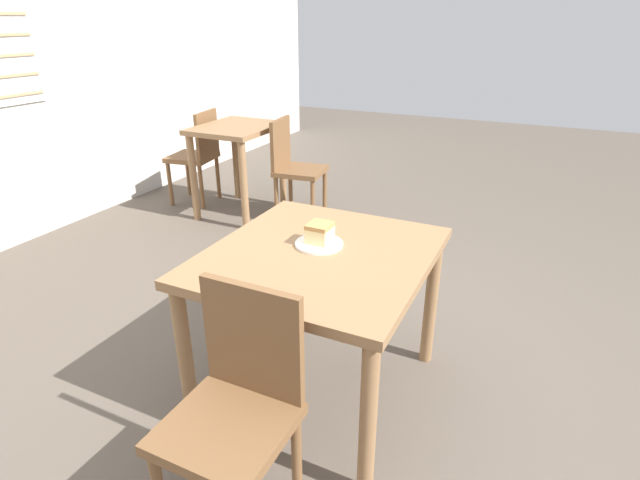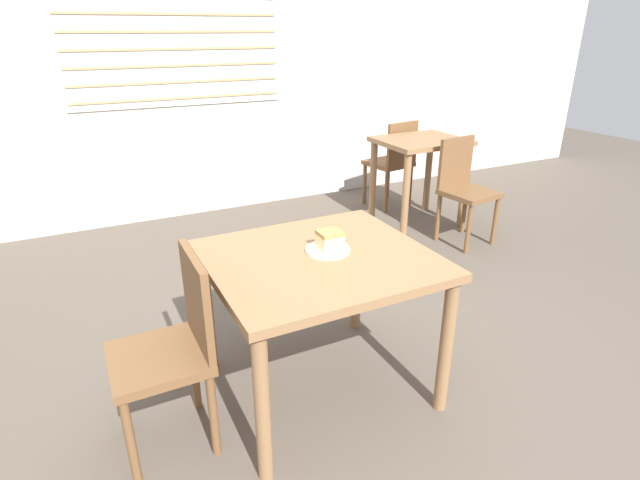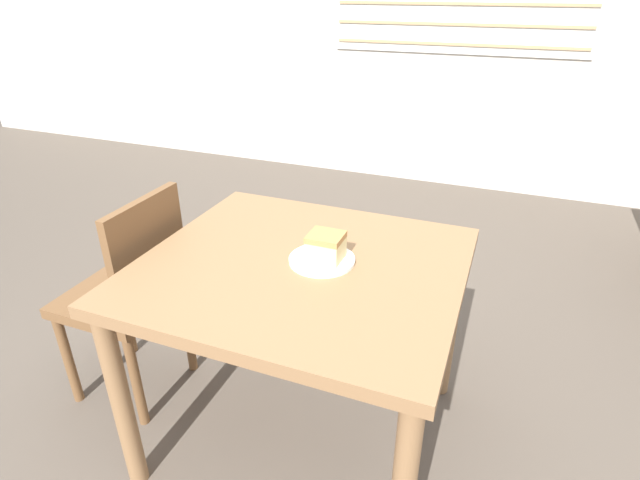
{
  "view_description": "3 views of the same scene",
  "coord_description": "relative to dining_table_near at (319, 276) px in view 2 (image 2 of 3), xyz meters",
  "views": [
    {
      "loc": [
        -1.71,
        -0.55,
        1.58
      ],
      "look_at": [
        -0.01,
        0.27,
        0.73
      ],
      "focal_mm": 28.0,
      "sensor_mm": 36.0,
      "label": 1
    },
    {
      "loc": [
        -0.95,
        -1.53,
        1.63
      ],
      "look_at": [
        -0.03,
        0.3,
        0.76
      ],
      "focal_mm": 28.0,
      "sensor_mm": 36.0,
      "label": 2
    },
    {
      "loc": [
        0.48,
        -0.96,
        1.46
      ],
      "look_at": [
        -0.01,
        0.28,
        0.77
      ],
      "focal_mm": 28.0,
      "sensor_mm": 36.0,
      "label": 3
    }
  ],
  "objects": [
    {
      "name": "ground_plane",
      "position": [
        0.06,
        -0.25,
        -0.61
      ],
      "size": [
        14.0,
        14.0,
        0.0
      ],
      "primitive_type": "plane",
      "color": "brown"
    },
    {
      "name": "wall_back",
      "position": [
        0.06,
        2.78,
        0.8
      ],
      "size": [
        10.0,
        0.09,
        2.8
      ],
      "color": "beige",
      "rests_on": "ground_plane"
    },
    {
      "name": "dining_table_near",
      "position": [
        0.0,
        0.0,
        0.0
      ],
      "size": [
        0.96,
        0.87,
        0.7
      ],
      "color": "olive",
      "rests_on": "ground_plane"
    },
    {
      "name": "dining_table_far",
      "position": [
        1.78,
        1.61,
        -0.01
      ],
      "size": [
        0.72,
        0.59,
        0.76
      ],
      "color": "olive",
      "rests_on": "ground_plane"
    },
    {
      "name": "chair_near_window",
      "position": [
        -0.67,
        -0.03,
        -0.15
      ],
      "size": [
        0.38,
        0.38,
        0.84
      ],
      "rotation": [
        0.0,
        0.0,
        -1.57
      ],
      "color": "brown",
      "rests_on": "ground_plane"
    },
    {
      "name": "chair_far_corner",
      "position": [
        1.86,
        1.13,
        -0.15
      ],
      "size": [
        0.42,
        0.42,
        0.84
      ],
      "rotation": [
        0.0,
        0.0,
        0.13
      ],
      "color": "brown",
      "rests_on": "ground_plane"
    },
    {
      "name": "chair_far_opposite",
      "position": [
        1.84,
        2.09,
        -0.15
      ],
      "size": [
        0.43,
        0.43,
        0.84
      ],
      "rotation": [
        0.0,
        0.0,
        3.3
      ],
      "color": "brown",
      "rests_on": "ground_plane"
    },
    {
      "name": "plate",
      "position": [
        0.06,
        0.03,
        0.1
      ],
      "size": [
        0.2,
        0.2,
        0.01
      ],
      "color": "white",
      "rests_on": "dining_table_near"
    },
    {
      "name": "cake_slice",
      "position": [
        0.07,
        0.03,
        0.15
      ],
      "size": [
        0.1,
        0.1,
        0.08
      ],
      "color": "beige",
      "rests_on": "plate"
    }
  ]
}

